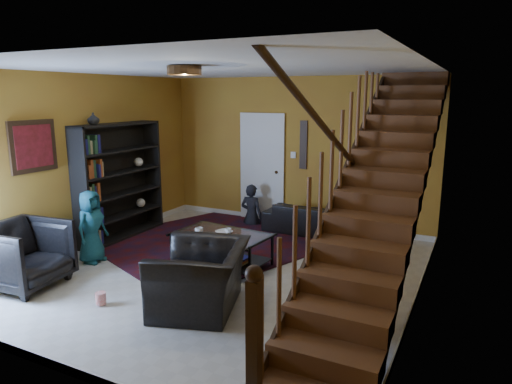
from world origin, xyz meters
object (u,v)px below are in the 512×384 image
armchair_left (25,255)px  coffee_table (222,247)px  armchair_right (201,277)px  bookshelf (120,184)px  sofa (316,219)px

armchair_left → coffee_table: bearing=-54.4°
armchair_right → coffee_table: (-0.44, 1.24, -0.08)m
bookshelf → armchair_left: size_ratio=2.11×
coffee_table → sofa: bearing=72.4°
armchair_right → coffee_table: 1.32m
bookshelf → armchair_right: bookshelf is taller
armchair_right → coffee_table: armchair_right is taller
sofa → coffee_table: (-0.68, -2.15, 0.03)m
coffee_table → armchair_left: bearing=-138.2°
armchair_left → armchair_right: (2.39, 0.50, -0.05)m
sofa → bookshelf: bearing=31.6°
armchair_left → armchair_right: size_ratio=0.82×
armchair_right → armchair_left: bearing=-96.0°
bookshelf → armchair_left: bearing=-80.8°
armchair_left → coffee_table: (1.94, 1.74, -0.13)m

